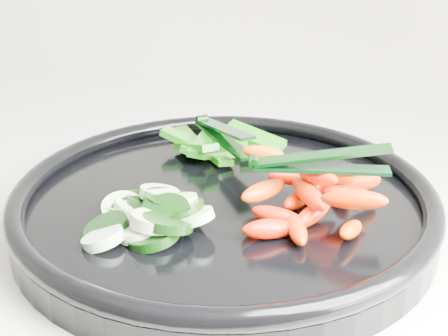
% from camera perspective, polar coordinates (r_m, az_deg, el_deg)
% --- Properties ---
extents(veggie_tray, '(0.42, 0.42, 0.04)m').
position_cam_1_polar(veggie_tray, '(0.55, -0.00, -3.27)').
color(veggie_tray, black).
rests_on(veggie_tray, counter).
extents(cucumber_pile, '(0.12, 0.12, 0.04)m').
position_cam_1_polar(cucumber_pile, '(0.52, -6.84, -4.07)').
color(cucumber_pile, black).
rests_on(cucumber_pile, veggie_tray).
extents(carrot_pile, '(0.14, 0.13, 0.05)m').
position_cam_1_polar(carrot_pile, '(0.52, 8.12, -2.48)').
color(carrot_pile, '#F82200').
rests_on(carrot_pile, veggie_tray).
extents(pepper_pile, '(0.14, 0.10, 0.04)m').
position_cam_1_polar(pepper_pile, '(0.64, -0.85, 2.07)').
color(pepper_pile, '#126A0A').
rests_on(pepper_pile, veggie_tray).
extents(tong_carrot, '(0.11, 0.04, 0.02)m').
position_cam_1_polar(tong_carrot, '(0.51, 8.53, 0.54)').
color(tong_carrot, black).
rests_on(tong_carrot, carrot_pile).
extents(tong_pepper, '(0.09, 0.09, 0.02)m').
position_cam_1_polar(tong_pepper, '(0.63, -0.19, 3.22)').
color(tong_pepper, black).
rests_on(tong_pepper, pepper_pile).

